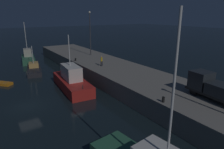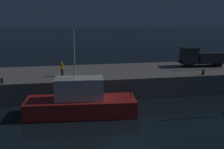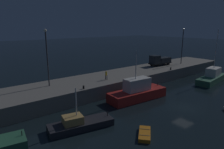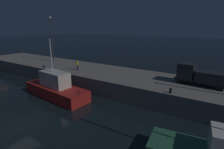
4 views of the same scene
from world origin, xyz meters
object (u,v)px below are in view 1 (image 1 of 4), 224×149
at_px(lamp_post_west, 90,30).
at_px(utility_truck, 214,88).
at_px(dockworker, 102,60).
at_px(fishing_trawler_green, 28,58).
at_px(bollard_central, 163,100).
at_px(dinghy_orange_near, 2,83).
at_px(fishing_trawler_red, 34,69).
at_px(bollard_west, 76,59).
at_px(fishing_boat_white, 72,81).

height_order(lamp_post_west, utility_truck, lamp_post_west).
distance_m(utility_truck, dockworker, 18.51).
distance_m(fishing_trawler_green, lamp_post_west, 16.83).
bearing_deg(dockworker, bollard_central, -7.94).
xyz_separation_m(fishing_trawler_green, bollard_central, (36.85, 5.60, 1.65)).
distance_m(lamp_post_west, dockworker, 10.73).
bearing_deg(dinghy_orange_near, fishing_trawler_red, 128.45).
relative_size(bollard_west, bollard_central, 0.92).
distance_m(dinghy_orange_near, bollard_central, 25.49).
bearing_deg(fishing_trawler_red, fishing_boat_white, 12.16).
relative_size(fishing_trawler_red, dockworker, 4.71).
bearing_deg(bollard_central, bollard_west, 179.75).
height_order(dinghy_orange_near, lamp_post_west, lamp_post_west).
bearing_deg(fishing_boat_white, bollard_central, 15.04).
height_order(fishing_trawler_red, dinghy_orange_near, fishing_trawler_red).
xyz_separation_m(fishing_trawler_green, dinghy_orange_near, (14.76, -6.89, -0.75)).
distance_m(bollard_west, bollard_central, 22.15).
bearing_deg(fishing_trawler_green, bollard_west, 21.18).
distance_m(dinghy_orange_near, utility_truck, 30.04).
xyz_separation_m(fishing_trawler_green, bollard_west, (14.69, 5.69, 1.63)).
bearing_deg(utility_truck, fishing_trawler_red, -158.56).
height_order(utility_truck, bollard_central, utility_truck).
distance_m(fishing_trawler_red, utility_truck, 31.32).
bearing_deg(fishing_boat_white, dinghy_orange_near, -131.73).
relative_size(fishing_trawler_red, lamp_post_west, 0.88).
xyz_separation_m(lamp_post_west, dockworker, (9.46, -2.80, -4.23)).
xyz_separation_m(dinghy_orange_near, dockworker, (5.97, 14.73, 3.08)).
height_order(fishing_trawler_green, dockworker, fishing_trawler_green).
distance_m(lamp_post_west, bollard_west, 7.78).
height_order(fishing_boat_white, fishing_trawler_green, fishing_trawler_green).
relative_size(utility_truck, bollard_central, 11.19).
xyz_separation_m(fishing_trawler_red, utility_truck, (29.01, 11.40, 2.99)).
bearing_deg(dockworker, lamp_post_west, 163.49).
bearing_deg(dinghy_orange_near, utility_truck, 35.51).
relative_size(lamp_post_west, bollard_west, 17.40).
bearing_deg(fishing_trawler_green, fishing_boat_white, 4.40).
height_order(fishing_boat_white, dinghy_orange_near, fishing_boat_white).
bearing_deg(utility_truck, fishing_boat_white, -152.29).
height_order(lamp_post_west, bollard_west, lamp_post_west).
bearing_deg(fishing_boat_white, bollard_west, 152.87).
bearing_deg(bollard_central, dockworker, 172.06).
xyz_separation_m(fishing_boat_white, dockworker, (-1.71, 6.12, 2.05)).
height_order(fishing_trawler_green, lamp_post_west, lamp_post_west).
distance_m(dinghy_orange_near, bollard_west, 12.80).
xyz_separation_m(fishing_boat_white, utility_truck, (16.61, 8.72, 2.34)).
bearing_deg(dockworker, utility_truck, 8.09).
relative_size(fishing_boat_white, bollard_central, 18.54).
bearing_deg(fishing_boat_white, utility_truck, 27.71).
bearing_deg(bollard_central, fishing_boat_white, -164.96).
distance_m(fishing_boat_white, utility_truck, 18.91).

